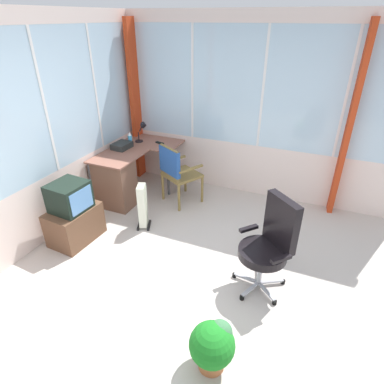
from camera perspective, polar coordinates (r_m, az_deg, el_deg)
name	(u,v)px	position (r m, az deg, el deg)	size (l,w,h in m)	color
ground	(199,292)	(3.61, 1.33, -17.36)	(5.71, 5.35, 0.06)	beige
north_window_panel	(17,143)	(4.08, -28.74, 7.58)	(4.71, 0.07, 2.68)	silver
east_window_panel	(261,112)	(4.96, 12.19, 13.70)	(0.07, 4.35, 2.68)	silver
curtain_corner	(136,104)	(5.62, -9.99, 15.14)	(0.23, 0.07, 2.58)	#BE3A1A
curtain_east_far	(349,127)	(4.82, 26.11, 10.41)	(0.23, 0.07, 2.58)	#BE3A1A
desk	(118,179)	(4.98, -13.06, 2.30)	(1.42, 0.94, 0.76)	#8F5A49
desk_lamp	(143,129)	(5.39, -8.65, 11.05)	(0.23, 0.20, 0.32)	black
tv_remote	(160,143)	(5.29, -5.75, 8.69)	(0.04, 0.15, 0.02)	black
spray_bottle	(130,139)	(5.27, -10.96, 9.29)	(0.06, 0.06, 0.22)	#47ACE1
paper_tray	(122,146)	(5.17, -12.37, 8.07)	(0.30, 0.23, 0.09)	#262A29
wooden_armchair	(175,168)	(4.78, -3.04, 4.20)	(0.66, 0.65, 0.94)	olive
office_chair	(271,241)	(3.38, 13.81, -8.42)	(0.59, 0.61, 1.05)	#B7B7BF
tv_on_stand	(73,216)	(4.34, -20.36, -3.96)	(0.67, 0.48, 0.82)	brown
space_heater	(143,205)	(4.40, -8.74, -2.33)	(0.29, 0.24, 0.64)	silver
potted_plant	(213,345)	(2.86, 3.75, -25.45)	(0.38, 0.38, 0.46)	#A25C34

